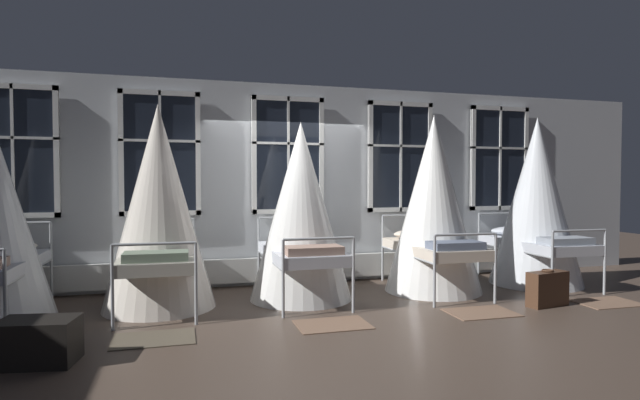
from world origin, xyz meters
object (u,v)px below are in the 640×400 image
object	(u,v)px
suitcase_dark	(547,289)
travel_trunk	(37,342)
cot_second	(159,209)
cot_fourth	(433,206)
cot_fifth	(536,203)
cot_third	(301,213)

from	to	relation	value
suitcase_dark	travel_trunk	xyz separation A→B (m)	(-5.70, -0.53, -0.03)
cot_second	travel_trunk	bearing A→B (deg)	152.92
cot_fourth	cot_fifth	bearing A→B (deg)	-87.21
cot_second	cot_fifth	xyz separation A→B (m)	(5.57, -0.01, 0.01)
cot_second	cot_fourth	xyz separation A→B (m)	(3.78, -0.04, -0.00)
cot_second	cot_fifth	world-z (taller)	cot_fifth
cot_second	suitcase_dark	world-z (taller)	cot_second
cot_fourth	cot_third	bearing A→B (deg)	90.34
cot_fifth	travel_trunk	distance (m)	6.84
cot_fifth	travel_trunk	bearing A→B (deg)	106.51
cot_fifth	travel_trunk	size ratio (longest dim) A/B	4.03
cot_second	cot_third	bearing A→B (deg)	-88.82
cot_third	travel_trunk	distance (m)	3.44
cot_fifth	suitcase_dark	size ratio (longest dim) A/B	4.39
suitcase_dark	travel_trunk	world-z (taller)	suitcase_dark
cot_third	suitcase_dark	xyz separation A→B (m)	(2.92, -1.26, -0.94)
cot_second	cot_fifth	distance (m)	5.57
cot_fourth	travel_trunk	distance (m)	5.15
suitcase_dark	cot_fifth	bearing A→B (deg)	46.44
cot_third	suitcase_dark	bearing A→B (deg)	-113.55
cot_fourth	cot_second	bearing A→B (deg)	91.11
cot_fifth	suitcase_dark	xyz separation A→B (m)	(-0.82, -1.25, -1.03)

